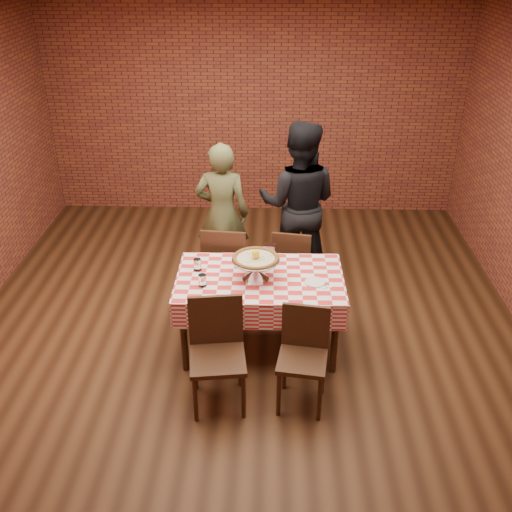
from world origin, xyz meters
The scene contains 19 objects.
ground centered at (0.00, 0.00, 0.00)m, with size 6.00×6.00×0.00m, color black.
back_wall centered at (0.00, 3.00, 1.45)m, with size 5.50×5.50×0.00m, color brown.
table centered at (0.16, -0.23, 0.38)m, with size 1.47×0.88×0.75m, color #3D2315.
tablecloth centered at (0.16, -0.23, 0.63)m, with size 1.51×0.92×0.25m, color red, non-canonical shape.
pizza_stand centered at (0.12, -0.25, 0.85)m, with size 0.43×0.43×0.19m, color silver, non-canonical shape.
pizza centered at (0.12, -0.25, 0.96)m, with size 0.41×0.41×0.03m, color beige.
lemon centered at (0.12, -0.25, 1.01)m, with size 0.07×0.07×0.09m, color yellow.
water_glass_left centered at (-0.34, -0.39, 0.81)m, with size 0.07×0.07×0.11m, color white.
water_glass_right centered at (-0.41, -0.12, 0.81)m, with size 0.07×0.07×0.11m, color white.
side_plate centered at (0.64, -0.32, 0.76)m, with size 0.18×0.18×0.01m, color white.
sweetener_packet_a centered at (0.72, -0.39, 0.76)m, with size 0.05×0.04×0.01m, color white.
sweetener_packet_b centered at (0.76, -0.38, 0.76)m, with size 0.05×0.04×0.01m, color white.
condiment_caddy centered at (0.24, 0.11, 0.83)m, with size 0.11×0.09×0.15m, color silver.
chair_near_left centered at (-0.16, -1.01, 0.46)m, with size 0.44×0.44×0.92m, color #3D2315, non-canonical shape.
chair_near_right centered at (0.52, -1.01, 0.43)m, with size 0.39×0.39×0.86m, color #3D2315, non-canonical shape.
chair_far_left centered at (-0.20, 0.53, 0.47)m, with size 0.45×0.45×0.93m, color #3D2315, non-canonical shape.
chair_far_right centered at (0.48, 0.60, 0.43)m, with size 0.39×0.39×0.87m, color #3D2315, non-canonical shape.
diner_olive centered at (-0.28, 1.03, 0.80)m, with size 0.58×0.38×1.59m, color brown.
diner_black centered at (0.54, 1.08, 0.91)m, with size 0.88×0.69×1.81m, color black.
Camera 1 is at (0.26, -4.72, 3.42)m, focal length 41.05 mm.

